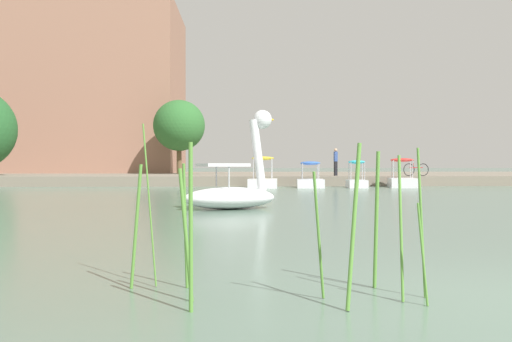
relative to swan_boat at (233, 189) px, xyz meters
The scene contains 11 objects.
shore_bank_far 30.28m from the swan_boat, 85.23° to the left, with size 149.33×26.43×0.57m, color slate.
swan_boat is the anchor object (origin of this frame).
pedal_boat_yellow 15.04m from the swan_boat, 83.23° to the left, with size 1.73×2.54×1.66m.
pedal_boat_blue 15.74m from the swan_boat, 74.04° to the left, with size 1.65×2.47×1.40m.
pedal_boat_cyan 16.40m from the swan_boat, 65.54° to the left, with size 1.15×2.01×1.46m.
pedal_boat_red 18.05m from the swan_boat, 58.61° to the left, with size 1.76×2.59×1.58m.
tree_sapling_by_fence 28.08m from the swan_boat, 97.54° to the left, with size 4.38×4.75×5.50m.
person_on_path 20.28m from the swan_boat, 71.35° to the left, with size 0.22×0.24×1.66m.
bicycle_parked 20.99m from the swan_boat, 58.37° to the left, with size 1.66×0.46×0.76m.
apartment_block 39.11m from the swan_boat, 107.63° to the left, with size 14.54×12.24×14.47m, color #996B56.
reed_clump_foreground 10.48m from the swan_boat, 88.72° to the right, with size 2.66×1.19×1.57m.
Camera 1 is at (-2.72, -4.61, 1.15)m, focal length 40.45 mm.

